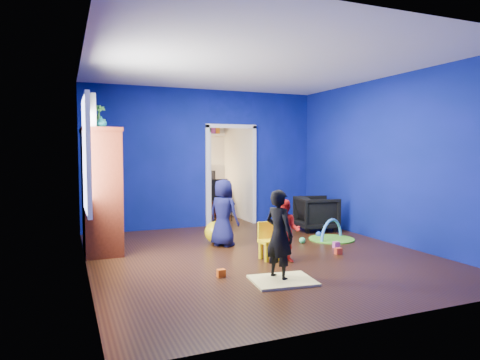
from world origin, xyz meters
name	(u,v)px	position (x,y,z in m)	size (l,w,h in m)	color
floor	(259,255)	(0.00, 0.00, 0.00)	(5.00, 5.50, 0.01)	black
ceiling	(260,65)	(0.00, 0.00, 2.90)	(5.00, 5.50, 0.01)	white
wall_back	(204,158)	(0.00, 2.75, 1.45)	(5.00, 0.02, 2.90)	navy
wall_front	(384,168)	(0.00, -2.75, 1.45)	(5.00, 0.02, 2.90)	navy
wall_left	(85,163)	(-2.50, 0.00, 1.45)	(0.02, 5.50, 2.90)	navy
wall_right	(389,160)	(2.50, 0.00, 1.45)	(0.02, 5.50, 2.90)	navy
alcove	(217,166)	(0.60, 3.62, 1.25)	(1.00, 1.75, 2.50)	silver
armchair	(317,213)	(1.96, 1.45, 0.35)	(0.74, 0.76, 0.69)	black
child_black	(279,235)	(-0.30, -1.24, 0.57)	(0.41, 0.27, 1.13)	black
child_navy	(223,213)	(-0.28, 0.82, 0.57)	(0.55, 0.36, 1.13)	#0E0F35
toddler_red	(285,231)	(0.19, -0.50, 0.45)	(0.44, 0.34, 0.91)	red
vase	(101,122)	(-2.22, 0.89, 2.05)	(0.16, 0.16, 0.17)	#0C5F64
potted_plant	(98,117)	(-2.22, 1.41, 2.16)	(0.22, 0.22, 0.40)	#348731
tv_armoire	(101,190)	(-2.22, 1.19, 0.98)	(0.58, 1.14, 1.96)	#381109
crt_tv	(104,188)	(-2.18, 1.19, 1.02)	(0.46, 0.70, 0.54)	silver
yellow_blanket	(283,281)	(-0.30, -1.34, 0.01)	(0.75, 0.60, 0.03)	#F2E07A
hopper_ball	(216,232)	(-0.33, 1.07, 0.20)	(0.39, 0.39, 0.39)	yellow
kid_chair	(270,243)	(0.04, -0.30, 0.25)	(0.28, 0.28, 0.50)	yellow
play_mat	(331,239)	(1.70, 0.54, 0.01)	(0.82, 0.82, 0.02)	green
toy_arch	(331,239)	(1.70, 0.54, 0.02)	(0.74, 0.74, 0.05)	#3F8CD8
window_left	(85,155)	(-2.48, 0.35, 1.55)	(0.03, 0.95, 1.55)	white
curtain	(92,175)	(-2.37, 0.90, 1.25)	(0.14, 0.42, 2.40)	slate
doorway	(231,177)	(0.60, 2.75, 1.05)	(1.16, 0.10, 2.10)	white
study_desk	(209,200)	(0.60, 4.26, 0.38)	(0.88, 0.44, 0.75)	#3D140A
desk_monitor	(208,177)	(0.60, 4.38, 0.95)	(0.40, 0.05, 0.32)	black
desk_lamp	(198,178)	(0.32, 4.32, 0.93)	(0.14, 0.14, 0.14)	#FFD88C
folding_chair	(222,201)	(0.60, 3.30, 0.46)	(0.40, 0.40, 0.92)	black
book_shelf	(208,135)	(0.60, 4.37, 2.02)	(0.88, 0.24, 0.04)	white
toy_0	(338,251)	(1.16, -0.43, 0.05)	(0.10, 0.08, 0.10)	#EC4427
toy_1	(319,234)	(1.62, 0.84, 0.06)	(0.11, 0.11, 0.11)	blue
toy_2	(221,273)	(-0.93, -0.86, 0.05)	(0.10, 0.08, 0.10)	#EA570C
toy_3	(302,240)	(1.06, 0.48, 0.06)	(0.11, 0.11, 0.11)	green
toy_4	(336,245)	(1.40, -0.03, 0.05)	(0.10, 0.08, 0.10)	#D24EA1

